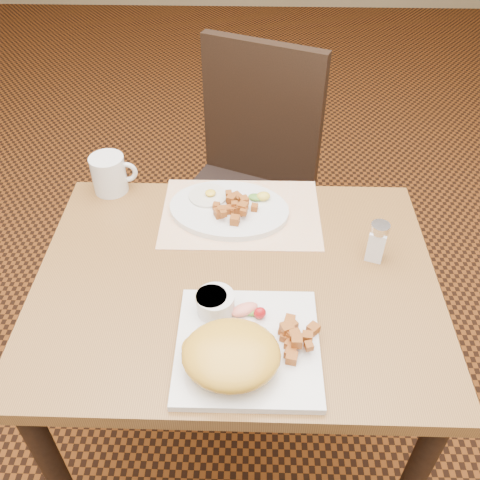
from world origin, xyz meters
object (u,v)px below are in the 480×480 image
plate_oval (229,209)px  coffee_mug (110,174)px  chair_far (248,176)px  table (236,309)px  plate_square (248,346)px  salt_shaker (377,241)px

plate_oval → coffee_mug: (-0.32, 0.09, 0.04)m
chair_far → plate_oval: (-0.04, -0.46, 0.22)m
table → plate_square: bearing=-81.4°
chair_far → plate_oval: bearing=107.1°
chair_far → plate_square: size_ratio=3.46×
table → plate_oval: (-0.03, 0.23, 0.12)m
plate_square → salt_shaker: 0.40m
chair_far → coffee_mug: size_ratio=8.06×
chair_far → salt_shaker: chair_far is taller
table → coffee_mug: bearing=137.2°
table → salt_shaker: size_ratio=9.00×
table → plate_square: plate_square is taller
plate_oval → chair_far: bearing=84.7°
table → coffee_mug: 0.50m
plate_oval → salt_shaker: salt_shaker is taller
coffee_mug → table: bearing=-42.8°
salt_shaker → coffee_mug: coffee_mug is taller
plate_square → coffee_mug: bearing=126.1°
salt_shaker → coffee_mug: size_ratio=0.83×
table → plate_square: size_ratio=3.21×
coffee_mug → chair_far: bearing=45.6°
plate_square → plate_oval: bearing=97.5°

